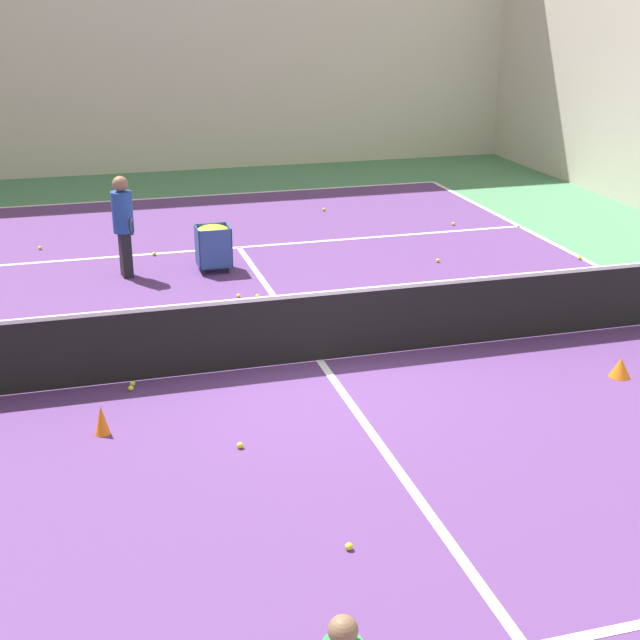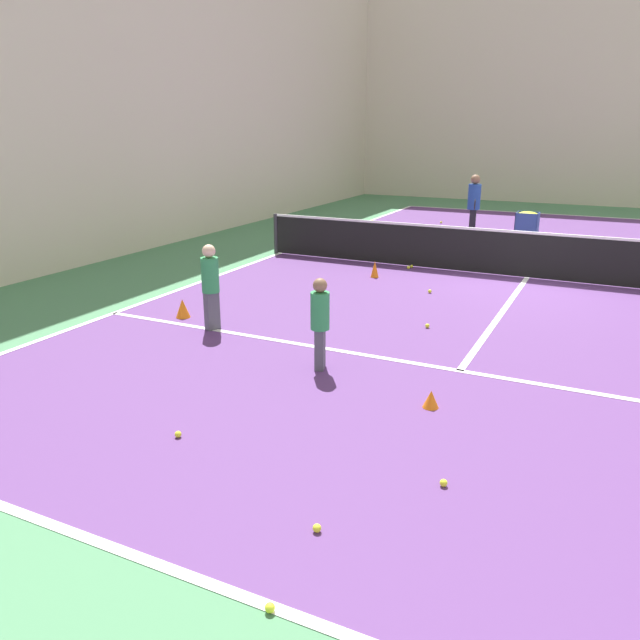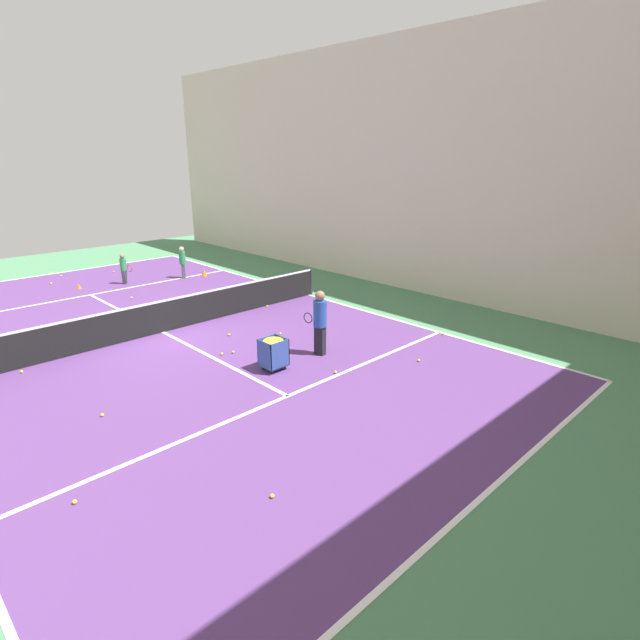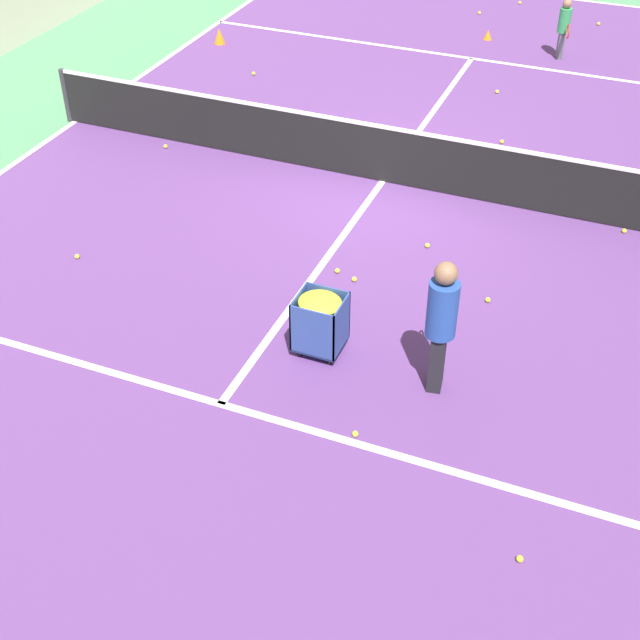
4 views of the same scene
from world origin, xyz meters
name	(u,v)px [view 4 (image 4 of 4)]	position (x,y,z in m)	size (l,w,h in m)	color
ground_plane	(383,181)	(0.00, 0.00, 0.00)	(30.93, 30.93, 0.00)	#477F56
court_playing_area	(383,181)	(0.00, 0.00, 0.00)	(11.65, 20.44, 0.00)	#563370
line_sideline_right	(75,121)	(5.83, 0.00, 0.01)	(0.10, 20.44, 0.00)	white
line_service_near	(472,58)	(0.00, -5.62, 0.01)	(11.65, 0.10, 0.00)	white
line_service_far	(221,404)	(0.00, 5.62, 0.01)	(11.65, 0.10, 0.00)	white
line_centre_service	(383,181)	(0.00, 0.00, 0.01)	(0.10, 11.24, 0.00)	white
tennis_net	(384,153)	(0.00, 0.00, 0.50)	(11.95, 0.10, 0.96)	#2D2D33
player_near_baseline	(564,25)	(-1.65, -6.32, 0.69)	(0.33, 0.56, 1.20)	#4C4C56
coach_at_net	(441,318)	(-2.15, 4.39, 0.98)	(0.39, 0.68, 1.71)	black
ball_cart	(320,314)	(-0.68, 4.31, 0.56)	(0.57, 0.53, 0.80)	#2D478C
training_cone_0	(578,168)	(-2.84, -1.31, 0.17)	(0.17, 0.17, 0.34)	orange
training_cone_1	(219,36)	(5.20, -4.42, 0.16)	(0.24, 0.24, 0.32)	orange
training_cone_2	(230,103)	(3.48, -1.50, 0.13)	(0.27, 0.27, 0.25)	orange
training_cone_4	(488,35)	(-0.03, -6.83, 0.10)	(0.18, 0.18, 0.20)	orange
tennis_ball_1	(254,73)	(3.78, -3.13, 0.04)	(0.07, 0.07, 0.07)	yellow
tennis_ball_3	(520,3)	(-0.19, -9.38, 0.04)	(0.07, 0.07, 0.07)	yellow
tennis_ball_4	(502,142)	(-1.45, -2.03, 0.04)	(0.07, 0.07, 0.07)	yellow
tennis_ball_5	(599,24)	(-2.12, -8.62, 0.04)	(0.07, 0.07, 0.07)	yellow
tennis_ball_6	(77,256)	(3.23, 3.72, 0.04)	(0.07, 0.07, 0.07)	yellow
tennis_ball_7	(165,146)	(3.79, 0.30, 0.04)	(0.07, 0.07, 0.07)	yellow
tennis_ball_8	(536,205)	(-2.43, -0.13, 0.04)	(0.07, 0.07, 0.07)	yellow
tennis_ball_10	(479,13)	(0.52, -8.33, 0.04)	(0.07, 0.07, 0.07)	yellow
tennis_ball_11	(427,245)	(-1.22, 1.60, 0.04)	(0.07, 0.07, 0.07)	yellow
tennis_ball_12	(116,98)	(5.66, -1.09, 0.04)	(0.07, 0.07, 0.07)	yellow
tennis_ball_13	(355,434)	(-1.59, 5.52, 0.04)	(0.07, 0.07, 0.07)	yellow
tennis_ball_14	(337,271)	(-0.27, 2.68, 0.04)	(0.07, 0.07, 0.07)	yellow
tennis_ball_15	(540,201)	(-2.46, -0.26, 0.04)	(0.07, 0.07, 0.07)	yellow
tennis_ball_17	(488,300)	(-2.33, 2.56, 0.04)	(0.07, 0.07, 0.07)	yellow
tennis_ball_18	(520,559)	(-3.59, 6.48, 0.04)	(0.07, 0.07, 0.07)	yellow
tennis_ball_19	(624,231)	(-3.76, 0.13, 0.04)	(0.07, 0.07, 0.07)	yellow
tennis_ball_20	(354,279)	(-0.55, 2.78, 0.04)	(0.07, 0.07, 0.07)	yellow
tennis_ball_21	(497,92)	(-0.89, -4.09, 0.04)	(0.07, 0.07, 0.07)	yellow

